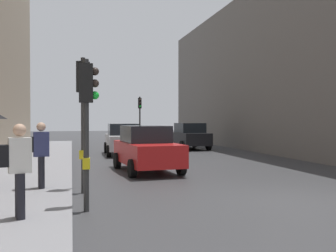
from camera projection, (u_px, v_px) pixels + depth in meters
name	position (u px, v px, depth m)	size (l,w,h in m)	color
ground_plane	(301.00, 201.00, 9.55)	(120.00, 120.00, 0.00)	#38383A
sidewalk_kerb	(24.00, 174.00, 13.67)	(3.27, 40.00, 0.16)	gray
traffic_light_far_median	(140.00, 111.00, 31.37)	(0.24, 0.43, 3.83)	#2D2D2D
traffic_light_near_left	(87.00, 107.00, 8.46)	(0.43, 0.25, 3.31)	#2D2D2D
traffic_light_near_right	(84.00, 100.00, 10.56)	(0.45, 0.34, 3.68)	#2D2D2D
car_red_sedan	(147.00, 149.00, 15.02)	(2.28, 4.33, 1.76)	red
car_dark_suv	(189.00, 136.00, 26.29)	(2.16, 4.27, 1.76)	black
car_silver_hatchback	(123.00, 139.00, 22.16)	(2.13, 4.26, 1.76)	#BCBCC1
pedestrian_with_black_backpack	(17.00, 165.00, 7.26)	(0.65, 0.41, 1.77)	black
pedestrian_with_grey_backpack	(39.00, 151.00, 10.47)	(0.63, 0.37, 1.77)	black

